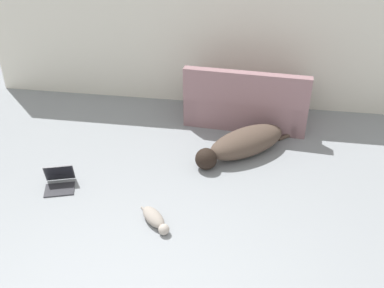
{
  "coord_description": "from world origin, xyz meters",
  "views": [
    {
      "loc": [
        0.97,
        -2.03,
        3.12
      ],
      "look_at": [
        0.34,
        1.84,
        0.73
      ],
      "focal_mm": 40.0,
      "sensor_mm": 36.0,
      "label": 1
    }
  ],
  "objects_px": {
    "laptop_open": "(59,180)",
    "dog": "(243,143)",
    "couch": "(246,104)",
    "cat": "(155,219)"
  },
  "relations": [
    {
      "from": "laptop_open",
      "to": "dog",
      "type": "bearing_deg",
      "value": 7.6
    },
    {
      "from": "cat",
      "to": "couch",
      "type": "bearing_deg",
      "value": 118.79
    },
    {
      "from": "couch",
      "to": "dog",
      "type": "height_order",
      "value": "couch"
    },
    {
      "from": "cat",
      "to": "laptop_open",
      "type": "distance_m",
      "value": 1.38
    },
    {
      "from": "couch",
      "to": "cat",
      "type": "relative_size",
      "value": 4.01
    },
    {
      "from": "dog",
      "to": "couch",
      "type": "bearing_deg",
      "value": -131.23
    },
    {
      "from": "cat",
      "to": "dog",
      "type": "bearing_deg",
      "value": 108.49
    },
    {
      "from": "couch",
      "to": "laptop_open",
      "type": "xyz_separation_m",
      "value": [
        -2.12,
        -2.0,
        -0.21
      ]
    },
    {
      "from": "cat",
      "to": "laptop_open",
      "type": "bearing_deg",
      "value": -153.45
    },
    {
      "from": "couch",
      "to": "laptop_open",
      "type": "relative_size",
      "value": 4.2
    }
  ]
}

